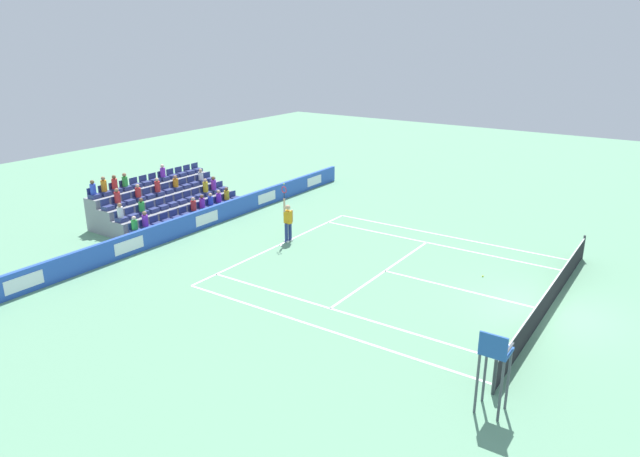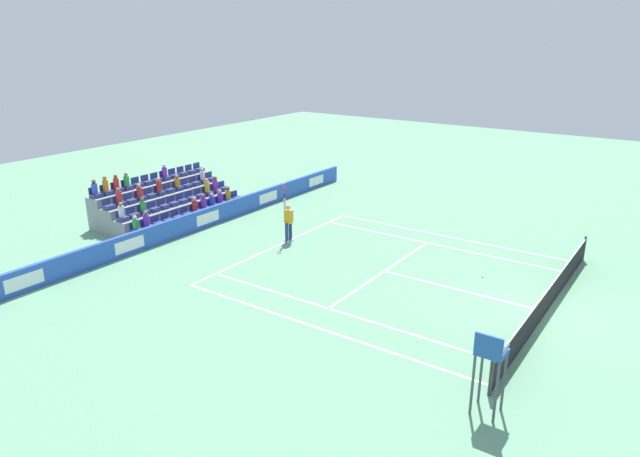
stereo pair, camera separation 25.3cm
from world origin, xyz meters
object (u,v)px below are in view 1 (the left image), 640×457
object	(u,v)px
tennis_player	(288,221)
umpire_chair	(494,360)
loose_tennis_ball	(483,276)
tennis_net	(549,298)

from	to	relation	value
tennis_player	umpire_chair	world-z (taller)	tennis_player
umpire_chair	tennis_player	bearing A→B (deg)	-121.63
loose_tennis_ball	umpire_chair	bearing A→B (deg)	19.86
tennis_net	loose_tennis_ball	distance (m)	3.34
tennis_net	tennis_player	distance (m)	11.85
loose_tennis_ball	tennis_player	bearing A→B (deg)	-83.53
tennis_net	tennis_player	bearing A→B (deg)	-93.01
tennis_net	tennis_player	size ratio (longest dim) A/B	4.19
tennis_net	loose_tennis_ball	size ratio (longest dim) A/B	176.03
umpire_chair	loose_tennis_ball	size ratio (longest dim) A/B	34.41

